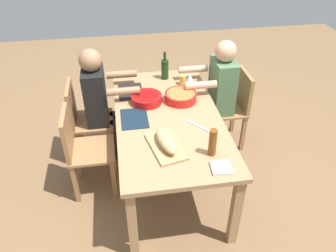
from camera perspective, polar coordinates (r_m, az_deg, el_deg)
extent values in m
plane|color=brown|center=(3.39, 0.00, -8.66)|extent=(8.00, 8.00, 0.00)
cube|color=#A87F56|center=(2.93, 0.00, 1.44)|extent=(1.73, 0.91, 0.04)
cube|color=#A87F56|center=(3.78, -7.87, 3.03)|extent=(0.07, 0.07, 0.70)
cube|color=#A87F56|center=(2.57, -6.07, -16.40)|extent=(0.07, 0.07, 0.70)
cube|color=#A87F56|center=(3.86, 3.88, 4.06)|extent=(0.07, 0.07, 0.70)
cube|color=#A87F56|center=(2.69, 11.44, -14.06)|extent=(0.07, 0.07, 0.70)
cube|color=#9E7044|center=(3.09, -12.84, -4.08)|extent=(0.40, 0.40, 0.03)
cube|color=#9E7044|center=(2.99, -16.83, -1.24)|extent=(0.38, 0.04, 0.40)
cube|color=#9E7044|center=(3.35, -9.38, -4.94)|extent=(0.04, 0.04, 0.42)
cube|color=#9E7044|center=(3.10, -9.21, -9.00)|extent=(0.04, 0.04, 0.42)
cube|color=#9E7044|center=(3.38, -15.14, -5.44)|extent=(0.04, 0.04, 0.42)
cube|color=#9E7044|center=(3.13, -15.49, -9.49)|extent=(0.04, 0.04, 0.42)
cube|color=#9E7044|center=(3.62, 9.69, 2.89)|extent=(0.40, 0.40, 0.03)
cube|color=#9E7044|center=(3.57, 12.82, 5.98)|extent=(0.38, 0.04, 0.40)
cube|color=#9E7044|center=(3.57, 7.54, -1.82)|extent=(0.04, 0.04, 0.42)
cube|color=#9E7044|center=(3.83, 6.20, 1.23)|extent=(0.04, 0.04, 0.42)
cube|color=#9E7044|center=(3.67, 12.65, -1.28)|extent=(0.04, 0.04, 0.42)
cube|color=#9E7044|center=(3.93, 11.01, 1.66)|extent=(0.04, 0.04, 0.42)
cylinder|color=#2D2D38|center=(3.62, 6.42, -0.89)|extent=(0.11, 0.11, 0.45)
cylinder|color=#2D2D38|center=(3.74, 5.81, 0.55)|extent=(0.11, 0.11, 0.45)
cube|color=#4C724C|center=(3.46, 9.21, 6.82)|extent=(0.34, 0.20, 0.55)
cylinder|color=tan|center=(3.19, 5.63, 6.95)|extent=(0.07, 0.30, 0.07)
cylinder|color=tan|center=(3.48, 4.28, 9.62)|extent=(0.07, 0.30, 0.07)
sphere|color=tan|center=(3.30, 9.83, 12.44)|extent=(0.21, 0.21, 0.21)
cube|color=#9E7044|center=(3.47, -12.66, 0.88)|extent=(0.40, 0.40, 0.03)
cube|color=#9E7044|center=(3.38, -16.19, 3.55)|extent=(0.38, 0.04, 0.40)
cube|color=#9E7044|center=(3.73, -9.57, -0.23)|extent=(0.04, 0.04, 0.42)
cube|color=#9E7044|center=(3.46, -9.44, -3.50)|extent=(0.04, 0.04, 0.42)
cube|color=#9E7044|center=(3.76, -14.74, -0.72)|extent=(0.04, 0.04, 0.42)
cube|color=#9E7044|center=(3.49, -15.02, -4.00)|extent=(0.04, 0.04, 0.42)
cylinder|color=#2D2D38|center=(3.65, -8.77, -0.82)|extent=(0.11, 0.11, 0.45)
cylinder|color=#2D2D38|center=(3.52, -8.68, -2.36)|extent=(0.11, 0.11, 0.45)
cube|color=black|center=(3.31, -12.26, 5.06)|extent=(0.34, 0.20, 0.55)
cylinder|color=#9E7251|center=(3.40, -7.90, 8.70)|extent=(0.07, 0.30, 0.07)
cylinder|color=#9E7251|center=(3.10, -7.60, 5.89)|extent=(0.07, 0.30, 0.07)
sphere|color=#9E7251|center=(3.15, -13.11, 10.85)|extent=(0.21, 0.21, 0.21)
cylinder|color=red|center=(3.12, 2.18, 4.99)|extent=(0.30, 0.30, 0.08)
cylinder|color=orange|center=(3.10, 2.19, 5.39)|extent=(0.26, 0.26, 0.03)
cylinder|color=red|center=(3.09, -3.67, 4.64)|extent=(0.28, 0.28, 0.08)
cylinder|color=beige|center=(3.08, -3.69, 5.03)|extent=(0.25, 0.25, 0.03)
cube|color=tan|center=(2.56, -0.36, -3.50)|extent=(0.44, 0.30, 0.02)
ellipsoid|color=tan|center=(2.53, -0.36, -2.54)|extent=(0.34, 0.17, 0.09)
cylinder|color=#193819|center=(3.48, -0.53, 9.59)|extent=(0.08, 0.08, 0.20)
cylinder|color=#193819|center=(3.41, -0.55, 11.77)|extent=(0.03, 0.03, 0.09)
cylinder|color=brown|center=(2.46, 7.61, -2.79)|extent=(0.06, 0.06, 0.22)
cylinder|color=silver|center=(3.33, 3.67, 6.37)|extent=(0.07, 0.07, 0.01)
cylinder|color=silver|center=(3.31, 3.70, 6.99)|extent=(0.01, 0.01, 0.07)
cone|color=silver|center=(3.27, 3.75, 8.21)|extent=(0.08, 0.08, 0.08)
cube|color=#142333|center=(2.89, -5.75, 1.29)|extent=(0.32, 0.23, 0.01)
cylinder|color=gold|center=(3.39, 2.53, 7.87)|extent=(0.07, 0.07, 0.10)
cube|color=black|center=(3.30, -6.40, 5.90)|extent=(0.32, 0.23, 0.01)
cube|color=silver|center=(2.80, 5.21, 0.01)|extent=(0.19, 0.17, 0.01)
cube|color=white|center=(2.41, 9.04, -7.03)|extent=(0.15, 0.15, 0.02)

